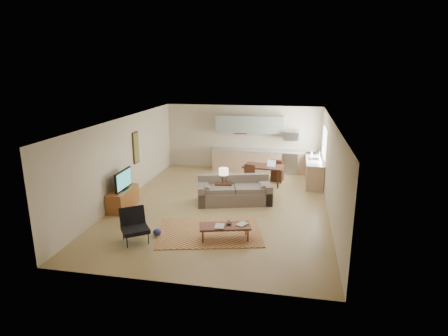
% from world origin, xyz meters
% --- Properties ---
extents(room, '(9.00, 9.00, 9.00)m').
position_xyz_m(room, '(0.00, 0.00, 1.35)').
color(room, olive).
rests_on(room, ground).
extents(kitchen_counter_back, '(4.26, 0.64, 0.92)m').
position_xyz_m(kitchen_counter_back, '(0.90, 4.18, 0.46)').
color(kitchen_counter_back, '#A18061').
rests_on(kitchen_counter_back, ground).
extents(kitchen_counter_right, '(0.64, 2.26, 0.92)m').
position_xyz_m(kitchen_counter_right, '(2.93, 3.00, 0.46)').
color(kitchen_counter_right, '#A18061').
rests_on(kitchen_counter_right, ground).
extents(kitchen_range, '(0.62, 0.62, 0.90)m').
position_xyz_m(kitchen_range, '(2.00, 4.18, 0.45)').
color(kitchen_range, '#A5A8AD').
rests_on(kitchen_range, ground).
extents(kitchen_microwave, '(0.62, 0.40, 0.35)m').
position_xyz_m(kitchen_microwave, '(2.00, 4.20, 1.55)').
color(kitchen_microwave, '#A5A8AD').
rests_on(kitchen_microwave, room).
extents(upper_cabinets, '(2.80, 0.34, 0.70)m').
position_xyz_m(upper_cabinets, '(0.30, 4.33, 1.95)').
color(upper_cabinets, gray).
rests_on(upper_cabinets, room).
extents(window_right, '(0.02, 1.40, 1.05)m').
position_xyz_m(window_right, '(3.23, 3.00, 1.55)').
color(window_right, white).
rests_on(window_right, room).
extents(wall_art_left, '(0.06, 0.42, 1.10)m').
position_xyz_m(wall_art_left, '(-3.21, 0.90, 1.55)').
color(wall_art_left, olive).
rests_on(wall_art_left, room).
extents(triptych, '(1.70, 0.04, 0.50)m').
position_xyz_m(triptych, '(-0.10, 4.47, 1.75)').
color(triptych, '#F2E1C0').
rests_on(triptych, room).
extents(rug, '(3.07, 2.45, 0.02)m').
position_xyz_m(rug, '(0.06, -2.03, 0.01)').
color(rug, brown).
rests_on(rug, floor).
extents(sofa, '(2.63, 1.66, 0.85)m').
position_xyz_m(sofa, '(0.33, 0.32, 0.42)').
color(sofa, '#64574E').
rests_on(sofa, floor).
extents(coffee_table, '(1.38, 0.83, 0.39)m').
position_xyz_m(coffee_table, '(0.53, -2.35, 0.20)').
color(coffee_table, '#542B1F').
rests_on(coffee_table, floor).
extents(book_a, '(0.28, 0.35, 0.03)m').
position_xyz_m(book_a, '(0.30, -2.46, 0.40)').
color(book_a, maroon).
rests_on(book_a, coffee_table).
extents(book_b, '(0.49, 0.50, 0.02)m').
position_xyz_m(book_b, '(0.85, -2.15, 0.40)').
color(book_b, navy).
rests_on(book_b, coffee_table).
extents(vase, '(0.20, 0.20, 0.16)m').
position_xyz_m(vase, '(0.62, -2.27, 0.47)').
color(vase, black).
rests_on(vase, coffee_table).
extents(armchair, '(1.02, 1.02, 0.84)m').
position_xyz_m(armchair, '(-1.65, -2.89, 0.42)').
color(armchair, black).
rests_on(armchair, floor).
extents(tv_credenza, '(0.51, 1.33, 0.61)m').
position_xyz_m(tv_credenza, '(-2.97, -0.80, 0.31)').
color(tv_credenza, brown).
rests_on(tv_credenza, floor).
extents(tv, '(0.10, 1.02, 0.61)m').
position_xyz_m(tv, '(-2.92, -0.80, 0.92)').
color(tv, black).
rests_on(tv, tv_credenza).
extents(console_table, '(0.58, 0.42, 0.63)m').
position_xyz_m(console_table, '(-0.03, 0.41, 0.31)').
color(console_table, '#341C10').
rests_on(console_table, floor).
extents(table_lamp, '(0.35, 0.35, 0.50)m').
position_xyz_m(table_lamp, '(-0.03, 0.41, 0.88)').
color(table_lamp, beige).
rests_on(table_lamp, console_table).
extents(dining_table, '(1.52, 0.99, 0.72)m').
position_xyz_m(dining_table, '(1.07, 2.44, 0.36)').
color(dining_table, '#341C10').
rests_on(dining_table, floor).
extents(dining_chair_near, '(0.50, 0.51, 0.84)m').
position_xyz_m(dining_chair_near, '(0.56, 1.88, 0.42)').
color(dining_chair_near, '#341C10').
rests_on(dining_chair_near, floor).
extents(dining_chair_far, '(0.51, 0.52, 0.87)m').
position_xyz_m(dining_chair_far, '(1.57, 2.99, 0.44)').
color(dining_chair_far, '#341C10').
rests_on(dining_chair_far, floor).
extents(laptop, '(0.33, 0.26, 0.23)m').
position_xyz_m(laptop, '(1.35, 2.34, 0.84)').
color(laptop, '#A5A8AD').
rests_on(laptop, dining_table).
extents(soap_bottle, '(0.09, 0.09, 0.19)m').
position_xyz_m(soap_bottle, '(2.83, 3.53, 1.02)').
color(soap_bottle, '#F2E1C0').
rests_on(soap_bottle, kitchen_counter_right).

